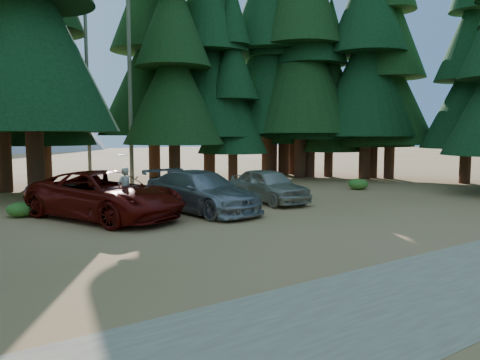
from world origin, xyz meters
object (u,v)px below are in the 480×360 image
at_px(frisbee_player, 125,189).
at_px(silver_minivan_right, 268,185).
at_px(log_right, 220,186).
at_px(red_pickup, 105,195).
at_px(log_left, 59,204).
at_px(silver_minivan_center, 201,192).
at_px(log_mid, 230,190).

bearing_deg(frisbee_player, silver_minivan_right, 159.68).
bearing_deg(log_right, frisbee_player, -169.43).
height_order(red_pickup, log_left, red_pickup).
bearing_deg(frisbee_player, log_right, -164.37).
relative_size(silver_minivan_center, log_mid, 1.48).
relative_size(red_pickup, log_right, 1.36).
xyz_separation_m(log_left, log_right, (8.95, 1.86, 0.01)).
height_order(log_mid, log_right, log_mid).
distance_m(silver_minivan_right, log_right, 5.63).
bearing_deg(log_right, log_left, 165.80).
xyz_separation_m(red_pickup, silver_minivan_right, (7.27, -0.14, -0.11)).
xyz_separation_m(silver_minivan_center, log_mid, (4.01, 4.09, -0.64)).
xyz_separation_m(log_left, log_mid, (8.33, -0.11, 0.02)).
bearing_deg(log_mid, silver_minivan_center, -91.95).
distance_m(silver_minivan_center, log_mid, 5.77).
relative_size(log_mid, log_right, 0.82).
bearing_deg(silver_minivan_right, log_mid, 86.93).
bearing_deg(red_pickup, log_mid, 2.08).
distance_m(silver_minivan_right, frisbee_player, 6.63).
bearing_deg(log_left, red_pickup, -72.36).
height_order(frisbee_player, log_mid, frisbee_player).
bearing_deg(red_pickup, frisbee_player, -39.36).
xyz_separation_m(red_pickup, log_right, (8.20, 5.38, -0.72)).
distance_m(frisbee_player, log_mid, 7.85).
relative_size(silver_minivan_center, log_left, 1.47).
bearing_deg(frisbee_player, red_pickup, -38.02).
bearing_deg(silver_minivan_center, log_mid, 36.01).
distance_m(log_left, log_mid, 8.33).
xyz_separation_m(frisbee_player, log_mid, (6.92, 3.61, -0.90)).
bearing_deg(log_left, log_right, 17.19).
relative_size(silver_minivan_right, frisbee_player, 2.14).
distance_m(silver_minivan_center, log_left, 6.06).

